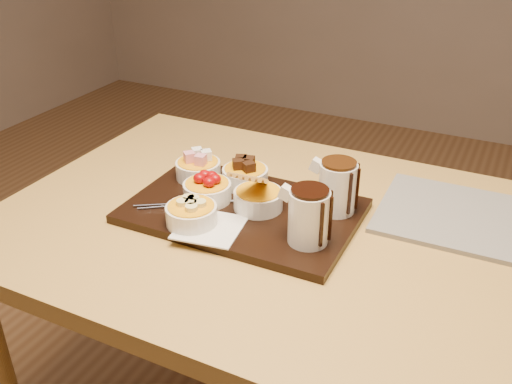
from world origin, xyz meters
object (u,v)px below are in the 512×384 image
at_px(dining_table, 292,265).
at_px(serving_board, 243,211).
at_px(newspaper, 463,218).
at_px(pitcher_dark_chocolate, 309,217).
at_px(pitcher_milk_chocolate, 337,188).
at_px(bowl_strawberries, 207,192).

height_order(dining_table, serving_board, serving_board).
bearing_deg(newspaper, serving_board, -157.33).
bearing_deg(pitcher_dark_chocolate, dining_table, 129.26).
relative_size(dining_table, pitcher_milk_chocolate, 11.64).
height_order(dining_table, pitcher_milk_chocolate, pitcher_milk_chocolate).
bearing_deg(pitcher_dark_chocolate, newspaper, 43.98).
xyz_separation_m(pitcher_milk_chocolate, newspaper, (0.23, 0.11, -0.06)).
distance_m(pitcher_dark_chocolate, pitcher_milk_chocolate, 0.13).
distance_m(pitcher_milk_chocolate, newspaper, 0.27).
bearing_deg(pitcher_milk_chocolate, pitcher_dark_chocolate, -94.40).
bearing_deg(newspaper, pitcher_milk_chocolate, -156.24).
relative_size(serving_board, pitcher_milk_chocolate, 4.46).
xyz_separation_m(serving_board, pitcher_milk_chocolate, (0.17, 0.07, 0.06)).
xyz_separation_m(pitcher_dark_chocolate, newspaper, (0.24, 0.24, -0.06)).
distance_m(serving_board, pitcher_dark_chocolate, 0.19).
relative_size(dining_table, bowl_strawberries, 12.00).
height_order(bowl_strawberries, pitcher_milk_chocolate, pitcher_milk_chocolate).
xyz_separation_m(bowl_strawberries, pitcher_dark_chocolate, (0.25, -0.05, 0.03)).
bearing_deg(pitcher_milk_chocolate, bowl_strawberries, -163.61).
height_order(pitcher_milk_chocolate, newspaper, pitcher_milk_chocolate).
bearing_deg(serving_board, bowl_strawberries, -176.42).
xyz_separation_m(dining_table, bowl_strawberries, (-0.19, -0.01, 0.14)).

